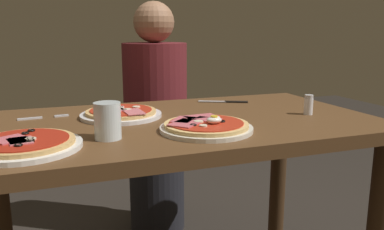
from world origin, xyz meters
The scene contains 9 objects.
dining_table centered at (0.00, 0.00, 0.63)m, with size 1.27×0.70×0.76m.
pizza_foreground centered at (0.03, -0.16, 0.77)m, with size 0.27×0.27×0.05m.
pizza_across_left centered at (-0.16, 0.10, 0.77)m, with size 0.27×0.27×0.03m.
pizza_across_right centered at (-0.44, -0.18, 0.77)m, with size 0.27×0.27×0.03m.
water_glass_near centered at (-0.24, -0.15, 0.80)m, with size 0.07×0.07×0.10m.
fork centered at (-0.41, 0.17, 0.76)m, with size 0.16×0.03×0.00m.
knife centered at (0.28, 0.22, 0.77)m, with size 0.18×0.10×0.01m.
salt_shaker centered at (0.44, -0.08, 0.80)m, with size 0.03×0.03×0.07m.
diner_person centered at (0.12, 0.75, 0.56)m, with size 0.32×0.32×1.18m.
Camera 1 is at (-0.38, -1.17, 1.04)m, focal length 37.01 mm.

